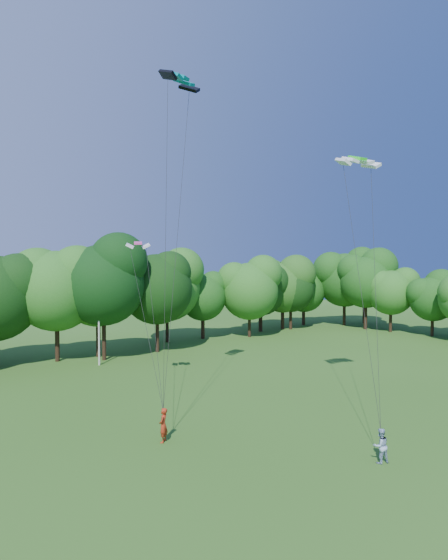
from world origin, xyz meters
TOP-DOWN VIEW (x-y plane):
  - ground at (0.00, 0.00)m, footprint 160.00×160.00m
  - utility_pole at (0.33, 30.98)m, footprint 1.42×0.36m
  - kite_flyer_left at (-3.54, 10.95)m, footprint 0.81×0.80m
  - kite_flyer_right at (3.86, 2.34)m, footprint 1.00×0.88m
  - kite_teal at (-0.59, 14.11)m, footprint 3.18×2.35m
  - kite_green at (8.88, 7.62)m, footprint 3.03×1.87m
  - kite_pink at (-1.00, 19.35)m, footprint 1.94×1.50m
  - tree_back_center at (1.58, 32.92)m, footprint 9.14×9.14m
  - tree_back_east at (31.31, 37.52)m, footprint 8.35×8.35m

SIDE VIEW (x-z plane):
  - ground at x=0.00m, z-range 0.00..0.00m
  - kite_flyer_right at x=3.86m, z-range 0.00..1.71m
  - kite_flyer_left at x=-3.54m, z-range 0.00..1.88m
  - utility_pole at x=0.33m, z-range 0.13..7.28m
  - tree_back_east at x=31.31m, z-range 1.51..13.65m
  - tree_back_center at x=1.58m, z-range 1.65..14.94m
  - kite_pink at x=-1.00m, z-range 11.22..11.50m
  - kite_green at x=8.88m, z-range 16.37..16.94m
  - kite_teal at x=-0.59m, z-range 21.35..22.04m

